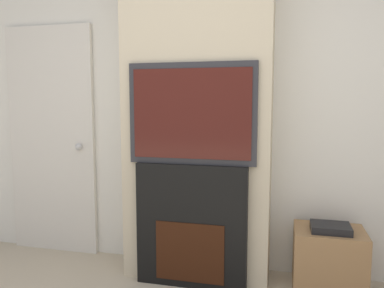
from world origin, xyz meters
TOP-DOWN VIEW (x-y plane):
  - wall_back at (0.00, 2.03)m, footprint 6.00×0.06m
  - chimney_breast at (0.00, 1.82)m, footprint 1.09×0.37m
  - fireplace at (0.00, 1.63)m, footprint 0.80×0.15m
  - television at (0.00, 1.63)m, footprint 0.91×0.07m
  - media_stand at (0.96, 1.75)m, footprint 0.47×0.37m
  - entry_door at (-1.36, 1.97)m, footprint 0.82×0.09m

SIDE VIEW (x-z plane):
  - media_stand at x=0.96m, z-range -0.02..0.49m
  - fireplace at x=0.00m, z-range 0.00..0.89m
  - entry_door at x=-1.36m, z-range 0.00..1.98m
  - television at x=0.00m, z-range 0.90..1.61m
  - wall_back at x=0.00m, z-range 0.00..2.70m
  - chimney_breast at x=0.00m, z-range 0.00..2.70m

